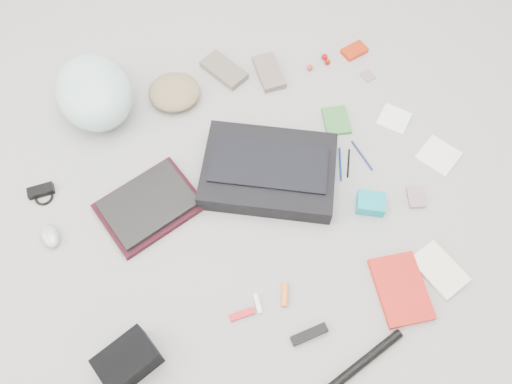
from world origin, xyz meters
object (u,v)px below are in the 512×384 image
object	(u,v)px
laptop	(148,204)
bike_helmet	(94,92)
accordion_wallet	(371,203)
messenger_bag	(269,171)
camera_bag	(128,361)
book_red	(401,289)

from	to	relation	value
laptop	bike_helmet	xyz separation A→B (m)	(-0.11, 0.50, 0.08)
accordion_wallet	bike_helmet	bearing A→B (deg)	165.32
bike_helmet	messenger_bag	bearing A→B (deg)	-51.46
camera_bag	laptop	bearing A→B (deg)	50.18
camera_bag	book_red	distance (m)	0.92
book_red	accordion_wallet	size ratio (longest dim) A/B	2.40
laptop	book_red	bearing A→B (deg)	-56.67
messenger_bag	book_red	xyz separation A→B (m)	(0.30, -0.55, -0.03)
bike_helmet	camera_bag	world-z (taller)	bike_helmet
messenger_bag	camera_bag	world-z (taller)	camera_bag
laptop	bike_helmet	size ratio (longest dim) A/B	0.85
bike_helmet	camera_bag	distance (m)	1.03
book_red	accordion_wallet	bearing A→B (deg)	91.08
messenger_bag	laptop	distance (m)	0.46
laptop	accordion_wallet	size ratio (longest dim) A/B	3.09
messenger_bag	accordion_wallet	xyz separation A→B (m)	(0.32, -0.23, -0.02)
camera_bag	accordion_wallet	xyz separation A→B (m)	(0.94, 0.31, -0.03)
camera_bag	bike_helmet	bearing A→B (deg)	63.97
book_red	laptop	bearing A→B (deg)	148.97
book_red	accordion_wallet	distance (m)	0.33
laptop	book_red	world-z (taller)	laptop
bike_helmet	laptop	bearing A→B (deg)	-88.23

